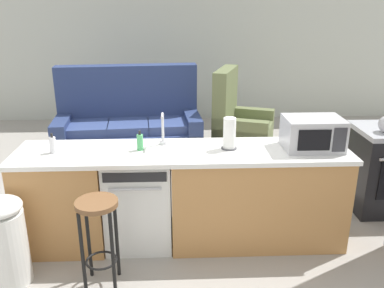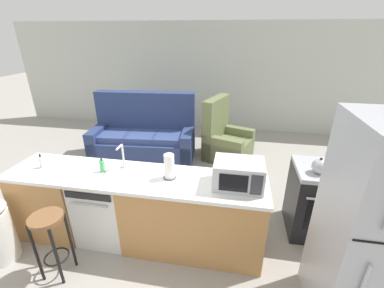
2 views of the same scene
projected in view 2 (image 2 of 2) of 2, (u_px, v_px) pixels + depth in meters
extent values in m
plane|color=gray|center=(129.00, 236.00, 3.23)|extent=(24.00, 24.00, 0.00)
cube|color=beige|center=(201.00, 77.00, 6.44)|extent=(10.00, 0.06, 2.60)
cube|color=#B77F47|center=(55.00, 200.00, 3.20)|extent=(0.75, 0.62, 0.86)
cube|color=#B77F47|center=(193.00, 217.00, 2.92)|extent=(1.55, 0.62, 0.86)
cube|color=white|center=(133.00, 177.00, 2.85)|extent=(2.94, 0.66, 0.04)
cube|color=#49331C|center=(140.00, 235.00, 3.19)|extent=(2.86, 0.56, 0.08)
cube|color=silver|center=(106.00, 207.00, 3.10)|extent=(0.58, 0.58, 0.84)
cube|color=black|center=(87.00, 196.00, 2.69)|extent=(0.52, 0.01, 0.08)
cylinder|color=#B2B2B7|center=(88.00, 205.00, 2.71)|extent=(0.44, 0.02, 0.02)
cube|color=black|center=(322.00, 202.00, 3.17)|extent=(0.76, 0.64, 0.85)
cube|color=black|center=(331.00, 217.00, 2.86)|extent=(0.53, 0.01, 0.43)
cylinder|color=silver|center=(336.00, 201.00, 2.75)|extent=(0.61, 0.03, 0.03)
cube|color=#A8AAB2|center=(330.00, 171.00, 2.99)|extent=(0.76, 0.64, 0.05)
torus|color=black|center=(318.00, 173.00, 2.89)|extent=(0.16, 0.16, 0.01)
torus|color=black|center=(350.00, 176.00, 2.84)|extent=(0.16, 0.16, 0.01)
torus|color=black|center=(312.00, 163.00, 3.12)|extent=(0.16, 0.16, 0.01)
torus|color=black|center=(342.00, 165.00, 3.07)|extent=(0.16, 0.16, 0.01)
cube|color=#A8AAB2|center=(376.00, 234.00, 1.98)|extent=(0.72, 0.70, 1.86)
cube|color=#B7B7BC|center=(238.00, 174.00, 2.60)|extent=(0.50, 0.36, 0.28)
cube|color=black|center=(233.00, 183.00, 2.44)|extent=(0.27, 0.01, 0.18)
cube|color=#2D2D33|center=(257.00, 185.00, 2.41)|extent=(0.11, 0.01, 0.21)
cylinder|color=silver|center=(124.00, 166.00, 3.01)|extent=(0.07, 0.07, 0.03)
cylinder|color=silver|center=(123.00, 155.00, 2.95)|extent=(0.02, 0.02, 0.26)
cylinder|color=silver|center=(119.00, 147.00, 2.84)|extent=(0.02, 0.14, 0.02)
cylinder|color=#4C4C51|center=(170.00, 177.00, 2.79)|extent=(0.14, 0.14, 0.01)
cylinder|color=white|center=(169.00, 166.00, 2.74)|extent=(0.11, 0.11, 0.27)
cylinder|color=#4CB266|center=(102.00, 166.00, 2.89)|extent=(0.06, 0.06, 0.14)
cylinder|color=black|center=(101.00, 159.00, 2.86)|extent=(0.02, 0.02, 0.04)
cylinder|color=silver|center=(42.00, 162.00, 2.98)|extent=(0.06, 0.06, 0.14)
cylinder|color=black|center=(40.00, 155.00, 2.94)|extent=(0.02, 0.02, 0.04)
sphere|color=#B2B2B7|center=(320.00, 166.00, 2.86)|extent=(0.17, 0.17, 0.17)
sphere|color=black|center=(321.00, 159.00, 2.82)|extent=(0.03, 0.03, 0.03)
cone|color=#B2B2B7|center=(328.00, 166.00, 2.84)|extent=(0.08, 0.04, 0.06)
cylinder|color=brown|center=(46.00, 218.00, 2.46)|extent=(0.32, 0.32, 0.04)
cylinder|color=black|center=(36.00, 254.00, 2.53)|extent=(0.03, 0.03, 0.70)
cylinder|color=black|center=(57.00, 258.00, 2.49)|extent=(0.03, 0.03, 0.70)
cylinder|color=black|center=(52.00, 238.00, 2.73)|extent=(0.03, 0.03, 0.70)
cylinder|color=black|center=(71.00, 241.00, 2.69)|extent=(0.03, 0.03, 0.70)
torus|color=black|center=(57.00, 257.00, 2.66)|extent=(0.25, 0.25, 0.02)
cube|color=navy|center=(144.00, 147.00, 5.19)|extent=(2.07, 1.07, 0.42)
cube|color=navy|center=(146.00, 122.00, 5.32)|extent=(2.01, 0.41, 1.27)
cube|color=navy|center=(100.00, 141.00, 5.22)|extent=(0.27, 0.91, 0.62)
cube|color=navy|center=(188.00, 145.00, 5.07)|extent=(0.27, 0.91, 0.62)
cube|color=#35477D|center=(115.00, 135.00, 5.08)|extent=(0.61, 0.67, 0.12)
cube|color=#35477D|center=(142.00, 136.00, 5.03)|extent=(0.61, 0.67, 0.12)
cube|color=#35477D|center=(170.00, 137.00, 4.99)|extent=(0.61, 0.67, 0.12)
cube|color=#667047|center=(228.00, 148.00, 5.17)|extent=(1.04, 1.07, 0.40)
cube|color=#667047|center=(216.00, 127.00, 5.14)|extent=(0.47, 0.87, 1.20)
cube|color=#667047|center=(222.00, 151.00, 4.86)|extent=(0.81, 0.42, 0.55)
cube|color=#667047|center=(235.00, 139.00, 5.41)|extent=(0.81, 0.42, 0.55)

